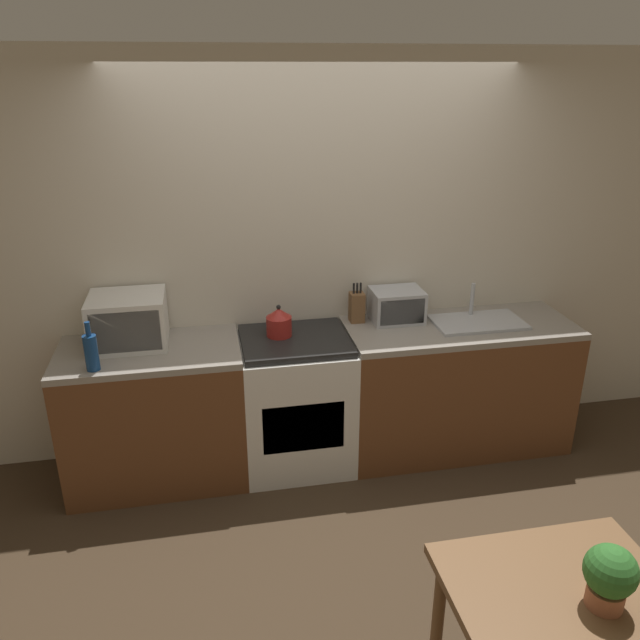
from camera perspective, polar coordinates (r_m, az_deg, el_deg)
ground_plane at (r=3.77m, az=3.20°, el=-18.92°), size 16.00×16.00×0.00m
wall_back at (r=4.11m, az=-0.22°, el=5.58°), size 10.00×0.06×2.60m
counter_left_run at (r=4.09m, az=-14.81°, el=-8.33°), size 1.09×0.62×0.90m
counter_right_run at (r=4.39m, az=12.25°, el=-5.86°), size 1.51×0.62×0.90m
stove_range at (r=4.11m, az=-2.21°, el=-7.43°), size 0.70×0.62×0.90m
kettle at (r=3.91m, az=-3.78°, el=-0.20°), size 0.16×0.16×0.21m
microwave at (r=3.93m, az=-17.11°, el=-0.05°), size 0.45×0.38×0.31m
bottle at (r=3.68m, az=-20.19°, el=-2.73°), size 0.08×0.08×0.29m
knife_block at (r=4.12m, az=3.38°, el=1.21°), size 0.09×0.10×0.27m
toaster_oven at (r=4.16m, az=7.04°, el=1.33°), size 0.34×0.26×0.21m
sink_basin at (r=4.24m, az=14.22°, el=-0.10°), size 0.59×0.34×0.24m
dining_table at (r=2.64m, az=21.60°, el=-24.24°), size 0.82×0.73×0.73m
potted_plant at (r=2.51m, az=24.97°, el=-20.40°), size 0.18×0.18×0.24m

